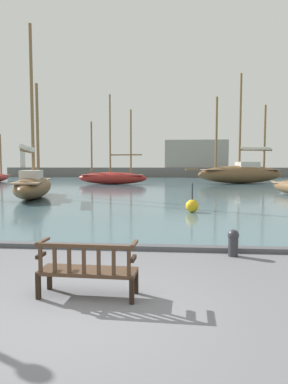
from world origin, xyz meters
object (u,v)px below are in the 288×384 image
at_px(mooring_bollard, 233,241).
at_px(sailboat_outer_starboard, 242,172).
at_px(sailboat_mid_starboard, 112,177).
at_px(sailboat_distant_harbor, 33,184).
at_px(channel_buoy, 192,206).
at_px(park_bench, 87,269).

bearing_deg(mooring_bollard, sailboat_outer_starboard, 78.98).
distance_m(sailboat_outer_starboard, sailboat_mid_starboard, 14.92).
distance_m(sailboat_distant_harbor, channel_buoy, 11.30).
relative_size(sailboat_mid_starboard, sailboat_distant_harbor, 0.90).
bearing_deg(sailboat_distant_harbor, sailboat_outer_starboard, 49.52).
distance_m(sailboat_mid_starboard, sailboat_distant_harbor, 16.25).
xyz_separation_m(sailboat_mid_starboard, sailboat_distant_harbor, (-2.07, -16.12, 0.09)).
relative_size(park_bench, mooring_bollard, 2.53).
height_order(sailboat_outer_starboard, channel_buoy, sailboat_outer_starboard).
bearing_deg(sailboat_distant_harbor, park_bench, -64.14).
bearing_deg(sailboat_outer_starboard, mooring_bollard, -101.02).
height_order(sailboat_outer_starboard, mooring_bollard, sailboat_outer_starboard).
relative_size(sailboat_outer_starboard, channel_buoy, 9.80).
bearing_deg(sailboat_outer_starboard, sailboat_mid_starboard, -167.07).
height_order(sailboat_mid_starboard, channel_buoy, sailboat_mid_starboard).
xyz_separation_m(sailboat_outer_starboard, sailboat_mid_starboard, (-14.53, -3.34, -0.43)).
distance_m(park_bench, sailboat_outer_starboard, 36.16).
bearing_deg(park_bench, sailboat_mid_starboard, 99.79).
xyz_separation_m(mooring_bollard, channel_buoy, (-0.63, 6.99, 0.02)).
bearing_deg(sailboat_mid_starboard, mooring_bollard, -74.01).
height_order(sailboat_mid_starboard, mooring_bollard, sailboat_mid_starboard).
bearing_deg(sailboat_outer_starboard, sailboat_distant_harbor, -130.48).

